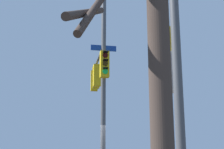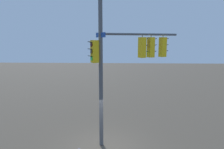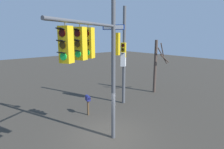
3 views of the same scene
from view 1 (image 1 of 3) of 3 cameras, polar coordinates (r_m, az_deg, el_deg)
The scene contains 3 objects.
main_signal_pole_assembly at distance 14.26m, azimuth -2.76°, elevation 1.37°, with size 3.09×5.63×9.38m.
secondary_pole_assembly at distance 8.26m, azimuth 11.37°, elevation 2.13°, with size 0.59×0.72×7.49m.
bare_tree_across_street at distance 3.68m, azimuth 7.28°, elevation 1.99°, with size 1.19×1.80×4.97m.
Camera 1 is at (3.86, -12.00, 1.68)m, focal length 49.68 mm.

